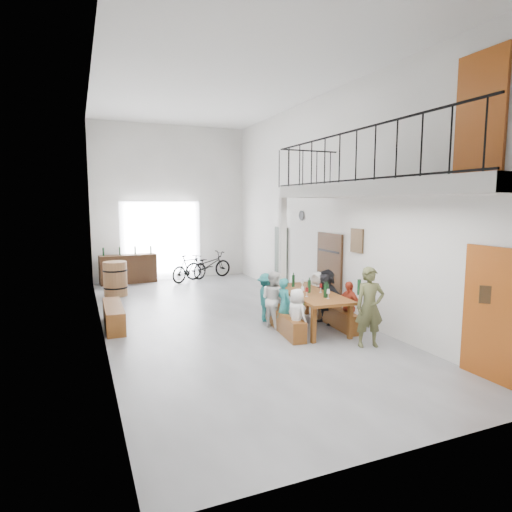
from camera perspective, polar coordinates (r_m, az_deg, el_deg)
name	(u,v)px	position (r m, az deg, el deg)	size (l,w,h in m)	color
floor	(225,319)	(10.36, -4.17, -8.36)	(12.00, 12.00, 0.00)	slate
room_walls	(223,168)	(10.01, -4.36, 11.64)	(12.00, 12.00, 12.00)	white
gateway_portal	(161,241)	(15.71, -12.52, 1.98)	(2.80, 0.08, 2.80)	white
right_wall_decor	(369,250)	(9.65, 14.81, 0.82)	(0.07, 8.28, 5.07)	#934111
balcony	(382,192)	(8.16, 16.44, 8.25)	(1.52, 5.62, 4.00)	silver
tasting_table	(310,296)	(9.60, 7.22, -5.30)	(1.16, 2.46, 0.79)	brown
bench_inner	(285,322)	(9.34, 3.83, -8.74)	(0.30, 1.85, 0.43)	brown
bench_wall	(334,316)	(9.96, 10.31, -7.83)	(0.24, 1.84, 0.42)	brown
tableware	(313,287)	(9.41, 7.55, -4.14)	(0.60, 1.47, 0.35)	black
side_bench	(114,316)	(10.15, -18.45, -7.59)	(0.39, 1.77, 0.50)	brown
oak_barrel	(115,279)	(13.41, -18.24, -2.90)	(0.70, 0.70, 1.02)	brown
serving_counter	(128,269)	(15.37, -16.66, -1.66)	(1.88, 0.52, 0.99)	#3D2310
counter_bottles	(128,251)	(15.29, -16.75, 0.69)	(1.63, 0.19, 0.28)	black
guest_left_a	(297,315)	(8.70, 5.44, -7.79)	(0.52, 0.34, 1.06)	white
guest_left_b	(284,305)	(9.22, 3.80, -6.55)	(0.43, 0.28, 1.17)	#227271
guest_left_c	(274,299)	(9.54, 2.36, -5.76)	(0.62, 0.48, 1.27)	white
guest_left_d	(266,297)	(10.03, 1.34, -5.52)	(0.73, 0.42, 1.13)	#227271
guest_right_a	(348,306)	(9.50, 12.22, -6.54)	(0.64, 0.26, 1.09)	#B0361E
guest_right_b	(326,296)	(9.96, 9.34, -5.33)	(1.17, 0.37, 1.26)	black
guest_right_c	(318,295)	(10.42, 8.20, -5.13)	(0.55, 0.36, 1.13)	white
host_standing	(370,307)	(8.52, 14.92, -6.60)	(0.57, 0.37, 1.55)	#4D4F2C
potted_plant	(306,298)	(11.66, 6.66, -5.59)	(0.37, 0.32, 0.41)	#204E1E
bicycle_near	(208,265)	(15.81, -6.41, -1.19)	(0.65, 1.85, 0.97)	black
bicycle_far	(190,268)	(15.14, -8.84, -1.62)	(0.45, 1.60, 0.96)	black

